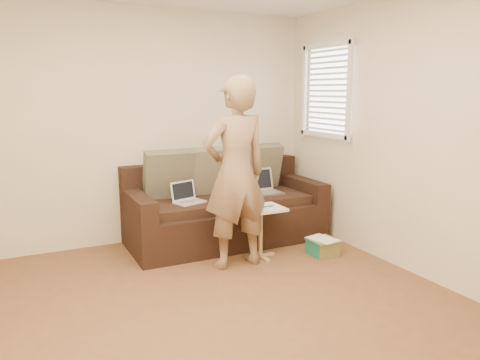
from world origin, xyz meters
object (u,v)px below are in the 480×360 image
at_px(laptop_white, 190,203).
at_px(person, 236,173).
at_px(striped_box, 323,247).
at_px(sofa, 226,205).
at_px(laptop_silver, 265,194).
at_px(drinking_glass, 248,202).
at_px(side_table, 261,232).

bearing_deg(laptop_white, person, -87.73).
xyz_separation_m(laptop_white, striped_box, (1.18, -0.78, -0.43)).
xyz_separation_m(sofa, laptop_white, (-0.47, -0.09, 0.10)).
height_order(laptop_silver, drinking_glass, laptop_silver).
height_order(laptop_white, person, person).
xyz_separation_m(side_table, striped_box, (0.61, -0.24, -0.17)).
bearing_deg(drinking_glass, laptop_white, 132.94).
xyz_separation_m(sofa, person, (-0.23, -0.73, 0.50)).
bearing_deg(laptop_silver, person, -136.62).
relative_size(laptop_silver, drinking_glass, 3.29).
bearing_deg(striped_box, person, 171.43).
xyz_separation_m(laptop_white, drinking_glass, (0.45, -0.48, 0.06)).
height_order(laptop_silver, striped_box, laptop_silver).
relative_size(laptop_silver, side_table, 0.75).
bearing_deg(person, striped_box, 168.81).
bearing_deg(laptop_silver, side_table, -123.22).
bearing_deg(side_table, laptop_silver, 57.52).
xyz_separation_m(sofa, laptop_silver, (0.47, -0.04, 0.10)).
distance_m(laptop_white, person, 0.79).
xyz_separation_m(drinking_glass, striped_box, (0.73, -0.30, -0.50)).
bearing_deg(laptop_silver, laptop_white, -178.12).
bearing_deg(side_table, laptop_white, 136.68).
bearing_deg(person, sofa, -110.32).
bearing_deg(person, side_table, -165.71).
bearing_deg(drinking_glass, laptop_silver, 46.83).
xyz_separation_m(laptop_silver, laptop_white, (-0.94, -0.04, 0.00)).
bearing_deg(sofa, side_table, -80.69).
height_order(sofa, laptop_white, sofa).
xyz_separation_m(sofa, striped_box, (0.71, -0.87, -0.34)).
height_order(sofa, side_table, sofa).
bearing_deg(side_table, striped_box, -21.77).
height_order(drinking_glass, striped_box, drinking_glass).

